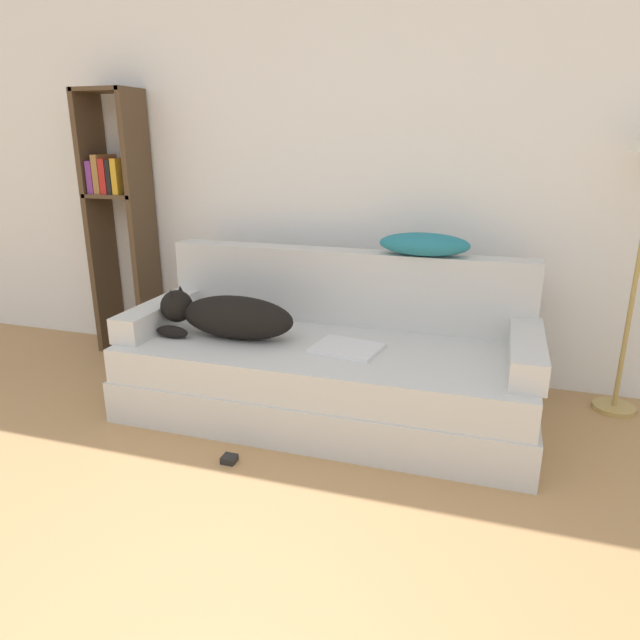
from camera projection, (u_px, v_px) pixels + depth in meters
wall_back at (353, 140)px, 3.21m from camera, size 8.19×0.06×2.70m
couch at (326, 379)px, 2.90m from camera, size 2.03×0.87×0.39m
couch_backrest at (345, 287)px, 3.11m from camera, size 1.99×0.15×0.40m
couch_arm_left at (160, 314)px, 3.09m from camera, size 0.15×0.68×0.13m
couch_arm_right at (527, 352)px, 2.54m from camera, size 0.15×0.68×0.13m
dog at (227, 316)px, 2.89m from camera, size 0.73×0.24×0.24m
laptop at (347, 348)px, 2.75m from camera, size 0.35×0.29×0.02m
throw_pillow at (424, 244)px, 2.89m from camera, size 0.46×0.21×0.12m
bookshelf at (118, 209)px, 3.60m from camera, size 0.36×0.26×1.65m
power_adapter at (229, 459)px, 2.50m from camera, size 0.06×0.06×0.03m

